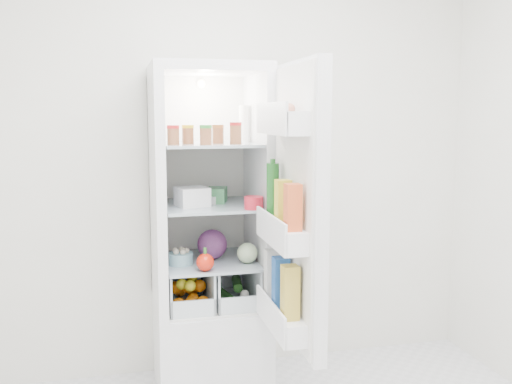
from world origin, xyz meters
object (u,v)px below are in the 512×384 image
object	(u,v)px
refrigerator	(208,272)
red_cabbage	(212,244)
mushroom_bowl	(181,259)
fridge_door	(294,213)

from	to	relation	value
refrigerator	red_cabbage	size ratio (longest dim) A/B	10.96
red_cabbage	mushroom_bowl	world-z (taller)	red_cabbage
refrigerator	fridge_door	bearing A→B (deg)	-64.99
mushroom_bowl	red_cabbage	bearing A→B (deg)	21.38
refrigerator	fridge_door	xyz separation A→B (m)	(0.30, -0.64, 0.43)
mushroom_bowl	fridge_door	size ratio (longest dim) A/B	0.10
red_cabbage	fridge_door	world-z (taller)	fridge_door
mushroom_bowl	fridge_door	xyz separation A→B (m)	(0.46, -0.52, 0.32)
red_cabbage	mushroom_bowl	xyz separation A→B (m)	(-0.18, -0.07, -0.05)
refrigerator	fridge_door	distance (m)	0.82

